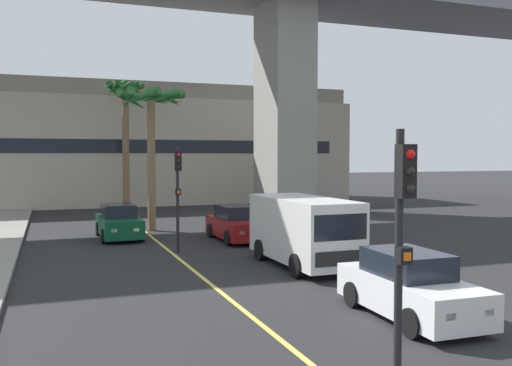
# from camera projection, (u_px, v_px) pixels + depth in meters

# --- Properties ---
(lane_stripe_center) EXTENTS (0.14, 56.00, 0.01)m
(lane_stripe_center) POSITION_uv_depth(u_px,v_px,m) (169.00, 251.00, 22.26)
(lane_stripe_center) COLOR #DBCC4C
(lane_stripe_center) RESTS_ON ground
(pier_building_backdrop) EXTENTS (38.69, 8.04, 9.35)m
(pier_building_backdrop) POSITION_uv_depth(u_px,v_px,m) (109.00, 145.00, 43.97)
(pier_building_backdrop) COLOR #BCB29E
(pier_building_backdrop) RESTS_ON ground
(car_queue_front) EXTENTS (1.89, 4.13, 1.56)m
(car_queue_front) POSITION_uv_depth(u_px,v_px,m) (236.00, 224.00, 25.02)
(car_queue_front) COLOR maroon
(car_queue_front) RESTS_ON ground
(car_queue_second) EXTENTS (1.88, 4.12, 1.56)m
(car_queue_second) POSITION_uv_depth(u_px,v_px,m) (119.00, 223.00, 25.64)
(car_queue_second) COLOR #0C4728
(car_queue_second) RESTS_ON ground
(car_queue_third) EXTENTS (1.91, 4.14, 1.56)m
(car_queue_third) POSITION_uv_depth(u_px,v_px,m) (409.00, 287.00, 13.10)
(car_queue_third) COLOR white
(car_queue_third) RESTS_ON ground
(delivery_van) EXTENTS (2.20, 5.27, 2.36)m
(delivery_van) POSITION_uv_depth(u_px,v_px,m) (303.00, 229.00, 19.11)
(delivery_van) COLOR silver
(delivery_van) RESTS_ON ground
(traffic_light_median_near) EXTENTS (0.24, 0.37, 4.20)m
(traffic_light_median_near) POSITION_uv_depth(u_px,v_px,m) (402.00, 233.00, 7.94)
(traffic_light_median_near) COLOR black
(traffic_light_median_near) RESTS_ON ground
(traffic_light_median_far) EXTENTS (0.24, 0.37, 4.20)m
(traffic_light_median_far) POSITION_uv_depth(u_px,v_px,m) (178.00, 184.00, 21.71)
(traffic_light_median_far) COLOR black
(traffic_light_median_far) RESTS_ON ground
(palm_tree_near_median) EXTENTS (2.75, 2.73, 9.01)m
(palm_tree_near_median) POSITION_uv_depth(u_px,v_px,m) (125.00, 111.00, 38.48)
(palm_tree_near_median) COLOR brown
(palm_tree_near_median) RESTS_ON ground
(palm_tree_mid_median) EXTENTS (3.53, 3.53, 7.23)m
(palm_tree_mid_median) POSITION_uv_depth(u_px,v_px,m) (151.00, 114.00, 27.98)
(palm_tree_mid_median) COLOR brown
(palm_tree_mid_median) RESTS_ON ground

